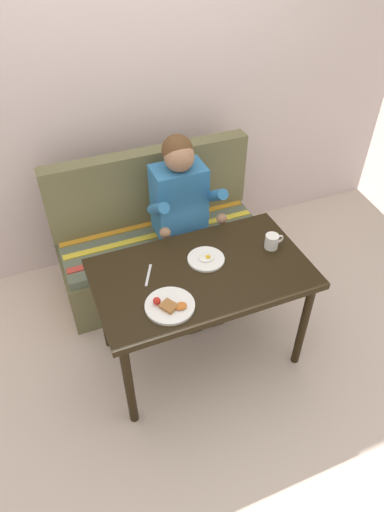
{
  "coord_description": "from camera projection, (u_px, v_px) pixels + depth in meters",
  "views": [
    {
      "loc": [
        -0.73,
        -1.65,
        2.43
      ],
      "look_at": [
        0.0,
        0.15,
        0.72
      ],
      "focal_mm": 31.48,
      "sensor_mm": 36.0,
      "label": 1
    }
  ],
  "objects": [
    {
      "name": "plate_eggs",
      "position": [
        206.0,
        259.0,
        2.54
      ],
      "size": [
        0.21,
        0.21,
        0.04
      ],
      "color": "white",
      "rests_on": "table"
    },
    {
      "name": "plate_breakfast",
      "position": [
        170.0,
        305.0,
        2.27
      ],
      "size": [
        0.26,
        0.26,
        0.05
      ],
      "color": "white",
      "rests_on": "table"
    },
    {
      "name": "person",
      "position": [
        183.0,
        208.0,
        2.91
      ],
      "size": [
        0.45,
        0.61,
        1.21
      ],
      "color": "teal",
      "rests_on": "ground"
    },
    {
      "name": "table",
      "position": [
        202.0,
        282.0,
        2.53
      ],
      "size": [
        1.2,
        0.7,
        0.73
      ],
      "color": "black",
      "rests_on": "ground"
    },
    {
      "name": "couch",
      "position": [
        160.0,
        245.0,
        3.27
      ],
      "size": [
        1.44,
        0.56,
        1.0
      ],
      "color": "brown",
      "rests_on": "ground"
    },
    {
      "name": "fork",
      "position": [
        148.0,
        275.0,
        2.45
      ],
      "size": [
        0.09,
        0.16,
        0.0
      ],
      "primitive_type": "cube",
      "rotation": [
        0.0,
        0.0,
        -0.46
      ],
      "color": "silver",
      "rests_on": "table"
    },
    {
      "name": "ground_plane",
      "position": [
        201.0,
        352.0,
        2.96
      ],
      "size": [
        8.0,
        8.0,
        0.0
      ],
      "primitive_type": "plane",
      "color": "beige"
    },
    {
      "name": "back_wall",
      "position": [
        129.0,
        88.0,
        2.98
      ],
      "size": [
        4.4,
        0.1,
        2.6
      ],
      "primitive_type": "cube",
      "color": "beige",
      "rests_on": "ground"
    },
    {
      "name": "coffee_mug",
      "position": [
        272.0,
        241.0,
        2.6
      ],
      "size": [
        0.12,
        0.08,
        0.09
      ],
      "color": "white",
      "rests_on": "table"
    }
  ]
}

